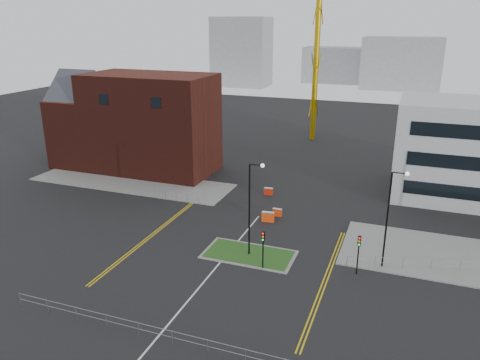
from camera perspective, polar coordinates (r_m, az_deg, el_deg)
name	(u,v)px	position (r m, az deg, el deg)	size (l,w,h in m)	color
ground	(193,295)	(39.22, -5.73, -13.75)	(200.00, 200.00, 0.00)	black
pavement_left	(131,182)	(65.69, -13.09, -0.25)	(28.00, 8.00, 0.12)	slate
pavement_right	(475,261)	(48.78, 26.75, -8.83)	(24.00, 10.00, 0.12)	slate
island_kerb	(249,254)	(44.90, 1.11, -9.06)	(8.60, 4.60, 0.08)	slate
grass_island	(249,254)	(44.89, 1.11, -9.04)	(8.00, 4.00, 0.12)	#254D19
brick_building	(133,123)	(70.32, -12.89, 6.78)	(24.20, 10.07, 14.24)	#421610
streetlamp_island	(252,202)	(42.57, 1.43, -2.71)	(1.46, 0.36, 9.18)	black
streetlamp_right_near	(391,212)	(42.46, 17.88, -3.73)	(1.46, 0.36, 9.18)	black
traffic_light_island	(263,243)	(41.48, 2.83, -7.65)	(0.28, 0.33, 3.65)	black
traffic_light_right	(359,248)	(41.88, 14.27, -7.99)	(0.28, 0.33, 3.65)	black
railing_front	(155,330)	(34.48, -10.33, -17.57)	(24.05, 0.05, 1.10)	gray
railing_left	(176,195)	(57.81, -7.80, -1.86)	(6.05, 0.05, 1.10)	gray
railing_right	(461,264)	(46.05, 25.29, -9.25)	(19.05, 5.05, 1.10)	gray
centre_line	(203,282)	(40.74, -4.48, -12.34)	(0.15, 30.00, 0.01)	silver
yellow_left_a	(158,229)	(50.77, -9.98, -5.93)	(0.12, 24.00, 0.01)	gold
yellow_left_b	(160,230)	(50.63, -9.69, -5.98)	(0.12, 24.00, 0.01)	gold
yellow_right_a	(324,280)	(41.62, 10.17, -11.87)	(0.12, 20.00, 0.01)	gold
yellow_right_b	(327,280)	(41.59, 10.58, -11.93)	(0.12, 20.00, 0.01)	gold
skyline_a	(242,52)	(159.56, 0.20, 15.34)	(18.00, 12.00, 22.00)	gray
skyline_b	(401,63)	(160.05, 19.06, 13.28)	(24.00, 12.00, 16.00)	gray
skyline_d	(348,65)	(171.66, 12.98, 13.46)	(30.00, 12.00, 12.00)	gray
barrier_left	(268,191)	(59.47, 3.49, -1.35)	(1.15, 0.49, 0.94)	red
barrier_mid	(268,216)	(51.68, 3.43, -4.46)	(1.39, 0.57, 1.14)	#FD450E
barrier_right	(277,212)	(53.22, 4.56, -3.92)	(1.07, 0.37, 0.90)	#F4420D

